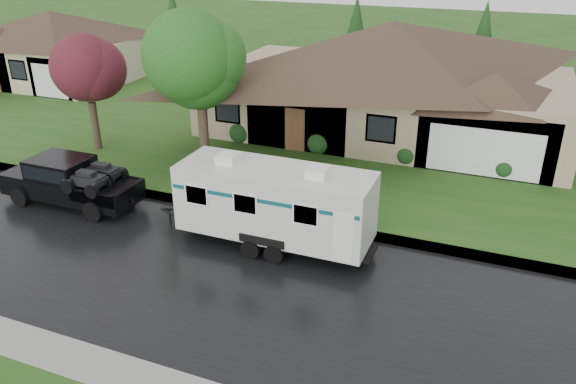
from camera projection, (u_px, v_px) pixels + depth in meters
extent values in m
plane|color=#245019|center=(234.00, 244.00, 19.32)|extent=(140.00, 140.00, 0.00)
cube|color=black|center=(205.00, 274.00, 17.63)|extent=(140.00, 8.00, 0.01)
cube|color=gray|center=(261.00, 215.00, 21.18)|extent=(140.00, 0.50, 0.15)
cube|color=#245019|center=(353.00, 120.00, 31.91)|extent=(140.00, 26.00, 0.15)
cube|color=tan|center=(386.00, 101.00, 29.73)|extent=(18.00, 10.00, 3.00)
pyramid|color=#3A281F|center=(392.00, 21.00, 28.01)|extent=(19.44, 10.80, 2.60)
cube|color=tan|center=(488.00, 133.00, 25.44)|extent=(5.76, 4.00, 2.70)
cube|color=#BDB08C|center=(57.00, 61.00, 39.58)|extent=(10.00, 8.00, 2.80)
pyramid|color=#3A281F|center=(48.00, 10.00, 38.15)|extent=(10.80, 8.64, 2.00)
cube|color=#BDB08C|center=(71.00, 72.00, 36.94)|extent=(3.20, 4.00, 2.52)
cylinder|color=#382B1E|center=(204.00, 135.00, 24.90)|extent=(0.44, 0.44, 2.90)
sphere|color=#2F7024|center=(199.00, 63.00, 23.57)|extent=(4.00, 4.00, 4.00)
cylinder|color=#382B1E|center=(95.00, 126.00, 27.07)|extent=(0.38, 0.38, 2.29)
sphere|color=maroon|center=(87.00, 74.00, 26.01)|extent=(3.16, 3.16, 3.16)
sphere|color=#143814|center=(241.00, 131.00, 28.33)|extent=(1.00, 1.00, 1.00)
sphere|color=#143814|center=(319.00, 142.00, 26.91)|extent=(1.00, 1.00, 1.00)
sphere|color=#143814|center=(407.00, 153.00, 25.48)|extent=(1.00, 1.00, 1.00)
sphere|color=#143814|center=(504.00, 166.00, 24.06)|extent=(1.00, 1.00, 1.00)
cube|color=black|center=(71.00, 186.00, 21.97)|extent=(5.57, 1.86, 0.80)
cube|color=black|center=(30.00, 173.00, 22.56)|extent=(1.49, 1.81, 0.33)
cube|color=black|center=(61.00, 168.00, 21.80)|extent=(2.23, 1.75, 0.84)
cube|color=black|center=(60.00, 167.00, 21.78)|extent=(2.04, 1.78, 0.51)
cube|color=black|center=(107.00, 189.00, 21.30)|extent=(2.04, 1.77, 0.06)
cylinder|color=black|center=(21.00, 196.00, 21.94)|extent=(0.78, 0.30, 0.78)
cylinder|color=black|center=(54.00, 179.00, 23.48)|extent=(0.78, 0.30, 0.78)
cylinder|color=black|center=(94.00, 211.00, 20.75)|extent=(0.78, 0.30, 0.78)
cylinder|color=black|center=(124.00, 192.00, 22.28)|extent=(0.78, 0.30, 0.78)
cube|color=silver|center=(275.00, 201.00, 18.64)|extent=(6.50, 2.23, 2.28)
cube|color=black|center=(275.00, 235.00, 19.18)|extent=(6.88, 1.11, 0.13)
cube|color=#0C4B55|center=(275.00, 187.00, 18.43)|extent=(6.37, 2.25, 0.13)
cube|color=white|center=(228.00, 158.00, 18.67)|extent=(0.65, 0.74, 0.30)
cube|color=white|center=(318.00, 172.00, 17.60)|extent=(0.65, 0.74, 0.30)
cylinder|color=black|center=(251.00, 249.00, 18.41)|extent=(0.65, 0.22, 0.65)
cylinder|color=black|center=(277.00, 220.00, 20.26)|extent=(0.65, 0.22, 0.65)
cylinder|color=black|center=(274.00, 254.00, 18.13)|extent=(0.65, 0.22, 0.65)
cylinder|color=black|center=(298.00, 224.00, 19.98)|extent=(0.65, 0.22, 0.65)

